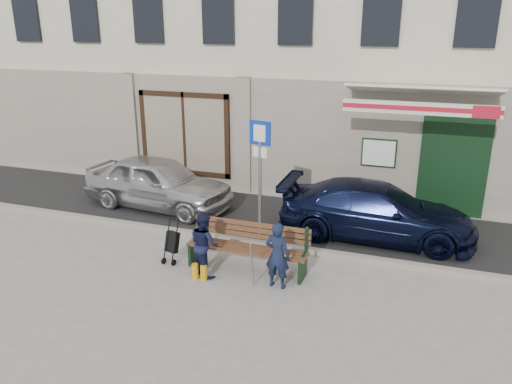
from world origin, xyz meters
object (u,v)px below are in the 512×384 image
at_px(car_navy, 376,211).
at_px(woman, 204,244).
at_px(parking_sign, 260,163).
at_px(stroller, 172,243).
at_px(car_silver, 158,182).
at_px(bench, 245,248).
at_px(man, 277,255).

relative_size(car_navy, woman, 3.40).
distance_m(parking_sign, stroller, 2.43).
bearing_deg(stroller, woman, -5.48).
bearing_deg(parking_sign, stroller, -120.20).
distance_m(car_silver, woman, 4.02).
relative_size(bench, stroller, 2.64).
height_order(car_silver, man, car_silver).
xyz_separation_m(car_silver, car_navy, (5.57, -0.13, -0.05)).
relative_size(car_navy, man, 3.40).
bearing_deg(stroller, bench, 18.84).
xyz_separation_m(woman, stroller, (-0.85, 0.28, -0.23)).
bearing_deg(car_silver, bench, -121.26).
distance_m(car_navy, bench, 3.29).
relative_size(car_silver, car_navy, 0.92).
relative_size(car_silver, bench, 1.65).
bearing_deg(stroller, car_navy, 47.46).
relative_size(parking_sign, bench, 1.13).
height_order(parking_sign, woman, parking_sign).
xyz_separation_m(parking_sign, bench, (0.12, -1.24, -1.37)).
relative_size(parking_sign, stroller, 2.99).
distance_m(car_silver, stroller, 3.28).
relative_size(car_silver, parking_sign, 1.46).
bearing_deg(bench, parking_sign, 95.30).
height_order(car_navy, bench, car_navy).
relative_size(car_silver, woman, 3.14).
distance_m(parking_sign, man, 2.26).
bearing_deg(parking_sign, man, -47.03).
distance_m(man, stroller, 2.33).
height_order(bench, man, man).
relative_size(car_navy, parking_sign, 1.58).
bearing_deg(car_silver, woman, -131.96).
xyz_separation_m(man, woman, (-1.45, 0.01, -0.00)).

